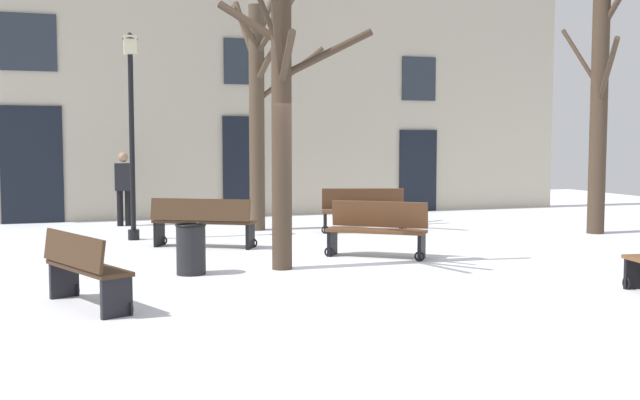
{
  "coord_description": "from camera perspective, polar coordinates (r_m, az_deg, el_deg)",
  "views": [
    {
      "loc": [
        -4.03,
        -10.92,
        1.96
      ],
      "look_at": [
        0.0,
        1.6,
        0.91
      ],
      "focal_mm": 42.43,
      "sensor_mm": 36.0,
      "label": 1
    }
  ],
  "objects": [
    {
      "name": "building_facade",
      "position": [
        19.6,
        -6.03,
        8.76
      ],
      "size": [
        18.32,
        0.6,
        6.7
      ],
      "color": "#BCB29E",
      "rests_on": "ground"
    },
    {
      "name": "streetlamp",
      "position": [
        15.18,
        -14.04,
        6.3
      ],
      "size": [
        0.3,
        0.3,
        4.03
      ],
      "color": "black",
      "rests_on": "ground"
    },
    {
      "name": "tree_foreground",
      "position": [
        11.33,
        -2.9,
        6.45
      ],
      "size": [
        2.26,
        1.82,
        4.74
      ],
      "color": "#423326",
      "rests_on": "ground"
    },
    {
      "name": "ground_plane",
      "position": [
        11.8,
        2.39,
        -5.0
      ],
      "size": [
        29.31,
        29.31,
        0.0
      ],
      "primitive_type": "plane",
      "color": "white"
    },
    {
      "name": "bench_back_to_back_left",
      "position": [
        13.87,
        -8.82,
        -1.61
      ],
      "size": [
        1.87,
        1.32,
        0.91
      ],
      "rotation": [
        0.0,
        0.0,
        2.64
      ],
      "color": "#3D2819",
      "rests_on": "ground"
    },
    {
      "name": "bench_near_lamp",
      "position": [
        12.67,
        4.33,
        -2.2
      ],
      "size": [
        1.62,
        1.37,
        0.93
      ],
      "rotation": [
        0.0,
        0.0,
        5.65
      ],
      "color": "#51331E",
      "rests_on": "ground"
    },
    {
      "name": "tree_near_facade",
      "position": [
        16.81,
        20.29,
        6.37
      ],
      "size": [
        1.38,
        2.26,
        5.19
      ],
      "color": "#423326",
      "rests_on": "ground"
    },
    {
      "name": "person_strolling",
      "position": [
        17.74,
        -14.59,
        1.09
      ],
      "size": [
        0.4,
        0.26,
        1.68
      ],
      "rotation": [
        0.0,
        0.0,
        3.03
      ],
      "color": "black",
      "rests_on": "ground"
    },
    {
      "name": "bench_back_to_back_right",
      "position": [
        9.26,
        -17.37,
        -4.93
      ],
      "size": [
        1.01,
        1.6,
        0.89
      ],
      "rotation": [
        0.0,
        0.0,
        1.98
      ],
      "color": "#3D2819",
      "rests_on": "ground"
    },
    {
      "name": "tree_center",
      "position": [
        16.4,
        -4.64,
        7.37
      ],
      "size": [
        2.24,
        2.4,
        5.26
      ],
      "color": "#4C3D2D",
      "rests_on": "ground"
    },
    {
      "name": "bench_by_litter_bin",
      "position": [
        16.05,
        3.28,
        -0.74
      ],
      "size": [
        1.82,
        0.9,
        0.93
      ],
      "rotation": [
        0.0,
        0.0,
        6.0
      ],
      "color": "#51331E",
      "rests_on": "ground"
    },
    {
      "name": "litter_bin",
      "position": [
        11.18,
        -9.71,
        -3.64
      ],
      "size": [
        0.45,
        0.45,
        0.74
      ],
      "color": "black",
      "rests_on": "ground"
    }
  ]
}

